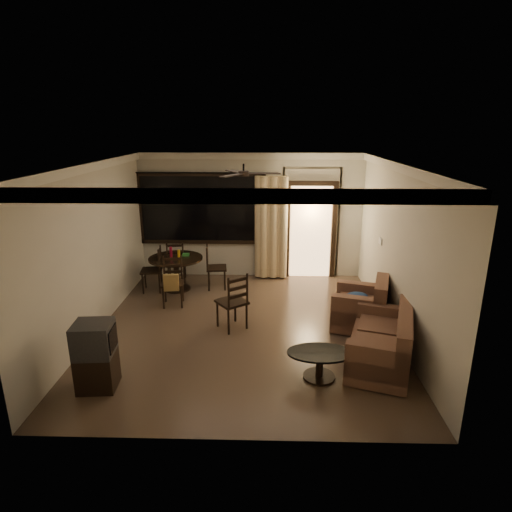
{
  "coord_description": "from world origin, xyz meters",
  "views": [
    {
      "loc": [
        0.38,
        -6.7,
        3.37
      ],
      "look_at": [
        0.19,
        0.2,
        1.25
      ],
      "focal_mm": 30.0,
      "sensor_mm": 36.0,
      "label": 1
    }
  ],
  "objects_px": {
    "dining_chair_north": "(177,269)",
    "side_chair": "(232,312)",
    "armchair": "(363,308)",
    "coffee_table": "(320,360)",
    "dining_chair_west": "(153,278)",
    "tv_cabinet": "(96,356)",
    "dining_table": "(176,264)",
    "dining_chair_east": "(216,275)",
    "dining_chair_south": "(173,290)",
    "sofa": "(384,344)"
  },
  "relations": [
    {
      "from": "dining_chair_north",
      "to": "side_chair",
      "type": "distance_m",
      "value": 2.69
    },
    {
      "from": "dining_chair_north",
      "to": "armchair",
      "type": "relative_size",
      "value": 0.88
    },
    {
      "from": "coffee_table",
      "to": "side_chair",
      "type": "distance_m",
      "value": 1.99
    },
    {
      "from": "dining_chair_west",
      "to": "tv_cabinet",
      "type": "relative_size",
      "value": 1.02
    },
    {
      "from": "coffee_table",
      "to": "dining_table",
      "type": "bearing_deg",
      "value": 128.93
    },
    {
      "from": "dining_table",
      "to": "dining_chair_east",
      "type": "distance_m",
      "value": 0.88
    },
    {
      "from": "armchair",
      "to": "dining_chair_east",
      "type": "bearing_deg",
      "value": 163.02
    },
    {
      "from": "side_chair",
      "to": "dining_chair_west",
      "type": "bearing_deg",
      "value": -79.88
    },
    {
      "from": "dining_chair_south",
      "to": "dining_table",
      "type": "bearing_deg",
      "value": 89.88
    },
    {
      "from": "dining_chair_north",
      "to": "armchair",
      "type": "height_order",
      "value": "dining_chair_north"
    },
    {
      "from": "dining_chair_west",
      "to": "armchair",
      "type": "xyz_separation_m",
      "value": [
        4.06,
        -1.62,
        0.08
      ]
    },
    {
      "from": "dining_chair_west",
      "to": "side_chair",
      "type": "bearing_deg",
      "value": 39.98
    },
    {
      "from": "dining_chair_north",
      "to": "tv_cabinet",
      "type": "xyz_separation_m",
      "value": [
        -0.22,
        -4.08,
        0.19
      ]
    },
    {
      "from": "dining_chair_south",
      "to": "dining_chair_east",
      "type": "bearing_deg",
      "value": 45.7
    },
    {
      "from": "dining_table",
      "to": "dining_chair_east",
      "type": "relative_size",
      "value": 1.19
    },
    {
      "from": "armchair",
      "to": "side_chair",
      "type": "distance_m",
      "value": 2.24
    },
    {
      "from": "tv_cabinet",
      "to": "armchair",
      "type": "bearing_deg",
      "value": 21.06
    },
    {
      "from": "tv_cabinet",
      "to": "dining_chair_south",
      "type": "bearing_deg",
      "value": 76.56
    },
    {
      "from": "dining_chair_south",
      "to": "armchair",
      "type": "distance_m",
      "value": 3.58
    },
    {
      "from": "side_chair",
      "to": "tv_cabinet",
      "type": "bearing_deg",
      "value": 10.53
    },
    {
      "from": "sofa",
      "to": "armchair",
      "type": "bearing_deg",
      "value": 110.47
    },
    {
      "from": "dining_table",
      "to": "coffee_table",
      "type": "xyz_separation_m",
      "value": [
        2.66,
        -3.29,
        -0.29
      ]
    },
    {
      "from": "armchair",
      "to": "sofa",
      "type": "bearing_deg",
      "value": -70.68
    },
    {
      "from": "sofa",
      "to": "armchair",
      "type": "xyz_separation_m",
      "value": [
        -0.06,
        1.2,
        0.03
      ]
    },
    {
      "from": "sofa",
      "to": "side_chair",
      "type": "relative_size",
      "value": 1.69
    },
    {
      "from": "side_chair",
      "to": "dining_table",
      "type": "bearing_deg",
      "value": -90.42
    },
    {
      "from": "tv_cabinet",
      "to": "sofa",
      "type": "height_order",
      "value": "tv_cabinet"
    },
    {
      "from": "tv_cabinet",
      "to": "dining_chair_east",
      "type": "bearing_deg",
      "value": 68.06
    },
    {
      "from": "dining_chair_east",
      "to": "coffee_table",
      "type": "distance_m",
      "value": 3.85
    },
    {
      "from": "dining_table",
      "to": "coffee_table",
      "type": "relative_size",
      "value": 1.25
    },
    {
      "from": "dining_chair_south",
      "to": "sofa",
      "type": "bearing_deg",
      "value": -37.39
    },
    {
      "from": "dining_chair_east",
      "to": "armchair",
      "type": "distance_m",
      "value": 3.29
    },
    {
      "from": "coffee_table",
      "to": "side_chair",
      "type": "bearing_deg",
      "value": 131.72
    },
    {
      "from": "dining_table",
      "to": "tv_cabinet",
      "type": "height_order",
      "value": "tv_cabinet"
    },
    {
      "from": "dining_chair_west",
      "to": "coffee_table",
      "type": "relative_size",
      "value": 1.05
    },
    {
      "from": "dining_chair_west",
      "to": "armchair",
      "type": "height_order",
      "value": "dining_chair_west"
    },
    {
      "from": "dining_table",
      "to": "dining_chair_west",
      "type": "xyz_separation_m",
      "value": [
        -0.49,
        -0.1,
        -0.28
      ]
    },
    {
      "from": "tv_cabinet",
      "to": "dining_chair_north",
      "type": "bearing_deg",
      "value": 82.19
    },
    {
      "from": "dining_chair_west",
      "to": "side_chair",
      "type": "xyz_separation_m",
      "value": [
        1.82,
        -1.7,
        0.02
      ]
    },
    {
      "from": "side_chair",
      "to": "coffee_table",
      "type": "bearing_deg",
      "value": 94.85
    },
    {
      "from": "armchair",
      "to": "coffee_table",
      "type": "bearing_deg",
      "value": -103.61
    },
    {
      "from": "dining_chair_west",
      "to": "dining_chair_east",
      "type": "relative_size",
      "value": 1.0
    },
    {
      "from": "dining_chair_east",
      "to": "side_chair",
      "type": "xyz_separation_m",
      "value": [
        0.5,
        -1.9,
        0.02
      ]
    },
    {
      "from": "dining_chair_south",
      "to": "armchair",
      "type": "relative_size",
      "value": 0.88
    },
    {
      "from": "sofa",
      "to": "coffee_table",
      "type": "height_order",
      "value": "sofa"
    },
    {
      "from": "dining_table",
      "to": "dining_chair_north",
      "type": "bearing_deg",
      "value": 101.56
    },
    {
      "from": "coffee_table",
      "to": "tv_cabinet",
      "type": "bearing_deg",
      "value": -174.07
    },
    {
      "from": "dining_table",
      "to": "dining_chair_south",
      "type": "bearing_deg",
      "value": -83.1
    },
    {
      "from": "sofa",
      "to": "side_chair",
      "type": "bearing_deg",
      "value": 171.86
    },
    {
      "from": "side_chair",
      "to": "dining_chair_south",
      "type": "bearing_deg",
      "value": -74.61
    }
  ]
}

